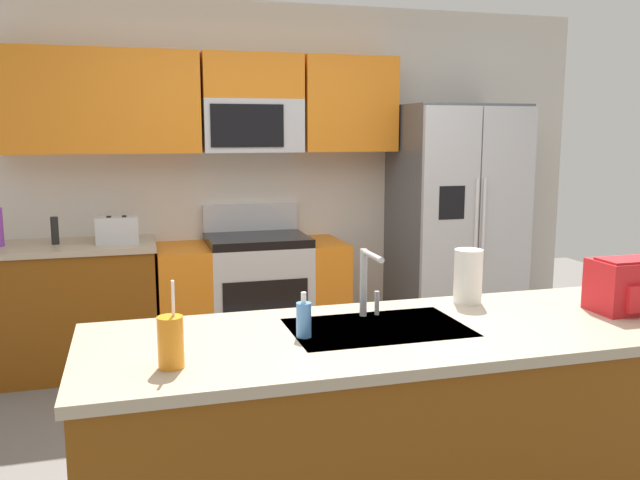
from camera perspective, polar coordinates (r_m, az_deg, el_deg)
The scene contains 13 objects.
ground_plane at distance 3.53m, azimuth 2.89°, elevation -18.67°, with size 9.00×9.00×0.00m, color #66605B.
kitchen_wall_unit at distance 5.11m, azimuth -6.12°, elevation 7.21°, with size 5.20×0.43×2.60m.
back_counter at distance 4.92m, azimuth -20.75°, elevation -5.48°, with size 1.20×0.63×0.90m.
range_oven at distance 4.97m, azimuth -5.76°, elevation -4.85°, with size 1.36×0.61×1.10m.
refrigerator at distance 5.32m, azimuth 11.47°, elevation 1.24°, with size 0.90×0.76×1.85m.
island_counter at distance 2.78m, azimuth 7.20°, elevation -16.39°, with size 2.46×0.85×0.90m.
toaster at distance 4.74m, azimuth -16.93°, elevation 0.85°, with size 0.28×0.16×0.18m.
pepper_mill at distance 4.82m, azimuth -21.70°, elevation 0.75°, with size 0.05×0.05×0.19m, color black.
sink_faucet at distance 2.71m, azimuth 4.05°, elevation -3.20°, with size 0.08×0.21×0.28m.
drink_cup_orange at distance 2.21m, azimuth -12.62°, elevation -8.47°, with size 0.08×0.08×0.29m.
soap_dispenser at distance 2.48m, azimuth -1.40°, elevation -6.77°, with size 0.06×0.06×0.17m.
paper_towel_roll at distance 3.02m, azimuth 12.52°, elevation -3.05°, with size 0.12×0.12×0.24m, color white.
backpack at distance 3.10m, azimuth 25.01°, elevation -3.43°, with size 0.32×0.22×0.23m.
Camera 1 is at (-1.02, -2.95, 1.65)m, focal length 37.48 mm.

